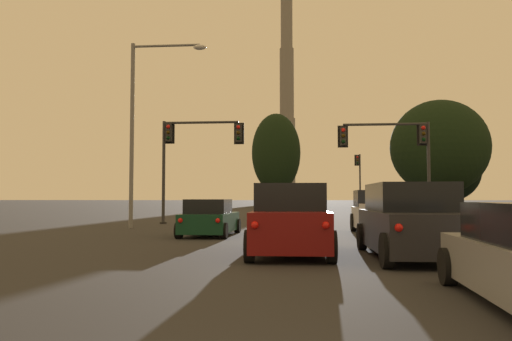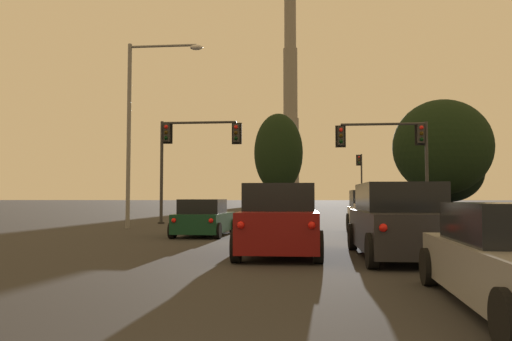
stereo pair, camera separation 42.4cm
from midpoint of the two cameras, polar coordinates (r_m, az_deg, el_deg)
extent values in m
cube|color=#232328|center=(12.99, 16.34, -6.59)|extent=(1.98, 4.82, 0.95)
cube|color=black|center=(13.08, 16.18, -2.95)|extent=(1.81, 2.82, 0.70)
cylinder|color=black|center=(14.75, 11.19, -7.41)|extent=(0.23, 0.76, 0.76)
cylinder|color=black|center=(15.09, 18.35, -7.22)|extent=(0.23, 0.76, 0.76)
cylinder|color=black|center=(10.95, 13.61, -8.89)|extent=(0.23, 0.76, 0.76)
cylinder|color=black|center=(11.40, 23.08, -8.50)|extent=(0.23, 0.76, 0.76)
sphere|color=red|center=(10.45, 14.89, -6.34)|extent=(0.17, 0.17, 0.17)
sphere|color=red|center=(10.84, 23.06, -6.07)|extent=(0.17, 0.17, 0.17)
cylinder|color=black|center=(9.22, 19.83, -10.28)|extent=(0.25, 0.65, 0.64)
cube|color=#0F3823|center=(19.97, -5.84, -5.90)|extent=(1.82, 4.04, 0.72)
cube|color=black|center=(19.55, -6.08, -4.10)|extent=(1.61, 1.94, 0.55)
cylinder|color=black|center=(21.75, -7.10, -6.26)|extent=(0.24, 0.61, 0.60)
cylinder|color=black|center=(21.42, -2.70, -6.33)|extent=(0.24, 0.61, 0.60)
cylinder|color=black|center=(18.61, -9.46, -6.77)|extent=(0.24, 0.61, 0.60)
cylinder|color=black|center=(18.22, -4.34, -6.89)|extent=(0.24, 0.61, 0.60)
sphere|color=red|center=(18.16, -9.31, -5.65)|extent=(0.17, 0.17, 0.17)
sphere|color=red|center=(17.84, -5.08, -5.73)|extent=(0.17, 0.17, 0.17)
cube|color=maroon|center=(13.47, 3.03, -6.59)|extent=(2.01, 4.84, 0.95)
cube|color=black|center=(13.56, 3.03, -3.07)|extent=(1.83, 2.83, 0.70)
cylinder|color=black|center=(15.45, -0.37, -7.27)|extent=(0.23, 0.76, 0.76)
cylinder|color=black|center=(15.42, 6.67, -7.26)|extent=(0.23, 0.76, 0.76)
cylinder|color=black|center=(11.63, -1.81, -8.64)|extent=(0.23, 0.76, 0.76)
cylinder|color=black|center=(11.59, 7.58, -8.63)|extent=(0.23, 0.76, 0.76)
sphere|color=red|center=(11.08, -1.24, -6.25)|extent=(0.17, 0.17, 0.17)
sphere|color=red|center=(11.05, 6.89, -6.24)|extent=(0.17, 0.17, 0.17)
cube|color=silver|center=(20.64, 13.81, -5.36)|extent=(2.03, 5.41, 0.88)
cube|color=black|center=(22.36, 13.12, -3.14)|extent=(1.85, 1.81, 0.72)
cube|color=silver|center=(19.14, 11.61, -4.01)|extent=(0.11, 2.43, 0.16)
cube|color=silver|center=(19.43, 17.14, -3.92)|extent=(0.11, 2.43, 0.16)
cylinder|color=black|center=(22.72, 10.54, -5.84)|extent=(0.22, 0.80, 0.80)
cylinder|color=black|center=(22.98, 15.43, -5.75)|extent=(0.22, 0.80, 0.80)
cylinder|color=black|center=(18.35, 11.79, -6.49)|extent=(0.22, 0.80, 0.80)
cylinder|color=black|center=(18.67, 17.82, -6.35)|extent=(0.22, 0.80, 0.80)
sphere|color=red|center=(17.83, 12.48, -5.12)|extent=(0.17, 0.17, 0.17)
sphere|color=red|center=(18.11, 17.65, -5.02)|extent=(0.17, 0.17, 0.17)
cylinder|color=#2D2D30|center=(57.83, 11.60, -1.35)|extent=(0.18, 0.18, 6.45)
cylinder|color=black|center=(57.82, 11.64, -4.50)|extent=(0.40, 0.40, 0.10)
cube|color=#282828|center=(57.93, 11.29, 1.17)|extent=(0.34, 0.34, 1.04)
cube|color=black|center=(58.11, 11.27, 1.16)|extent=(0.58, 0.03, 1.25)
sphere|color=red|center=(57.77, 11.31, 1.51)|extent=(0.22, 0.22, 0.22)
sphere|color=#352604|center=(57.74, 11.31, 1.19)|extent=(0.22, 0.22, 0.22)
sphere|color=black|center=(57.72, 11.31, 0.87)|extent=(0.22, 0.22, 0.22)
cylinder|color=#2D2D30|center=(28.99, 18.76, -0.30)|extent=(0.18, 0.18, 5.69)
cylinder|color=black|center=(29.00, 18.86, -5.82)|extent=(0.40, 0.40, 0.10)
cube|color=#282828|center=(29.11, 18.13, 3.98)|extent=(0.34, 0.34, 1.04)
cube|color=black|center=(29.28, 18.05, 3.94)|extent=(0.58, 0.03, 1.25)
sphere|color=red|center=(28.97, 18.20, 4.66)|extent=(0.22, 0.22, 0.22)
sphere|color=#352604|center=(28.92, 18.21, 4.03)|extent=(0.22, 0.22, 0.22)
sphere|color=black|center=(28.89, 18.22, 3.39)|extent=(0.22, 0.22, 0.22)
cylinder|color=#2D2D30|center=(28.79, 14.14, 5.14)|extent=(4.66, 0.14, 0.14)
sphere|color=#2D2D30|center=(29.25, 18.66, 5.08)|extent=(0.18, 0.18, 0.18)
cube|color=#282828|center=(28.43, 9.50, 3.89)|extent=(0.34, 0.34, 1.04)
cube|color=black|center=(28.61, 9.48, 3.85)|extent=(0.58, 0.03, 1.25)
sphere|color=red|center=(28.28, 9.53, 4.59)|extent=(0.22, 0.22, 0.22)
sphere|color=#352604|center=(28.24, 9.53, 3.94)|extent=(0.22, 0.22, 0.22)
sphere|color=black|center=(28.20, 9.54, 3.29)|extent=(0.22, 0.22, 0.22)
cylinder|color=#2D2D30|center=(29.31, -10.92, -0.20)|extent=(0.18, 0.18, 5.93)
cylinder|color=black|center=(29.31, -10.98, -5.90)|extent=(0.40, 0.40, 0.10)
cube|color=#282828|center=(29.43, -10.33, 4.28)|extent=(0.34, 0.34, 1.04)
cube|color=black|center=(29.61, -10.24, 4.23)|extent=(0.58, 0.03, 1.25)
sphere|color=red|center=(29.30, -10.42, 4.95)|extent=(0.22, 0.22, 0.22)
sphere|color=#352604|center=(29.25, -10.43, 4.32)|extent=(0.22, 0.22, 0.22)
sphere|color=black|center=(29.21, -10.43, 3.70)|extent=(0.22, 0.22, 0.22)
cylinder|color=#2D2D30|center=(29.07, -6.70, 5.47)|extent=(4.36, 0.14, 0.14)
sphere|color=#2D2D30|center=(29.59, -10.86, 5.36)|extent=(0.18, 0.18, 0.18)
cube|color=#282828|center=(28.62, -2.42, 4.30)|extent=(0.34, 0.34, 1.04)
cube|color=black|center=(28.80, -2.37, 4.25)|extent=(0.58, 0.03, 1.25)
sphere|color=red|center=(28.48, -2.47, 4.99)|extent=(0.22, 0.22, 0.22)
sphere|color=#352604|center=(28.44, -2.47, 4.35)|extent=(0.22, 0.22, 0.22)
sphere|color=black|center=(28.40, -2.47, 3.70)|extent=(0.22, 0.22, 0.22)
cylinder|color=slate|center=(25.49, -14.46, 3.94)|extent=(0.20, 0.20, 9.18)
cylinder|color=slate|center=(25.90, -10.70, 13.84)|extent=(3.38, 0.12, 0.12)
sphere|color=slate|center=(26.40, -14.33, 13.56)|extent=(0.20, 0.20, 0.20)
ellipsoid|color=silver|center=(25.48, -6.93, 13.81)|extent=(0.64, 0.36, 0.26)
cylinder|color=slate|center=(140.54, 3.50, -2.95)|extent=(7.43, 7.43, 3.85)
cylinder|color=gray|center=(141.08, 3.48, 1.92)|extent=(4.65, 4.65, 20.10)
cylinder|color=gray|center=(144.25, 3.45, 9.90)|extent=(3.99, 3.99, 20.10)
cylinder|color=gray|center=(150.05, 3.43, 17.40)|extent=(3.34, 3.34, 20.10)
cylinder|color=black|center=(81.41, 20.82, -3.27)|extent=(1.02, 1.02, 2.01)
ellipsoid|color=black|center=(81.51, 20.76, -0.12)|extent=(10.22, 9.19, 9.26)
cylinder|color=black|center=(74.25, 20.18, -2.70)|extent=(1.36, 1.36, 3.60)
ellipsoid|color=black|center=(74.58, 20.08, 2.52)|extent=(13.60, 12.24, 13.31)
cylinder|color=black|center=(77.12, 2.17, -2.79)|extent=(0.76, 0.76, 3.90)
ellipsoid|color=black|center=(77.44, 2.16, 2.05)|extent=(7.55, 6.80, 12.22)
camera|label=1|loc=(0.21, -90.29, 0.02)|focal=35.00mm
camera|label=2|loc=(0.21, 89.71, -0.02)|focal=35.00mm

